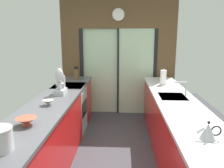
% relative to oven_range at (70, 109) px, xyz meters
% --- Properties ---
extents(ground_plane, '(5.04, 7.60, 0.02)m').
position_rel_oven_range_xyz_m(ground_plane, '(0.91, -0.65, -0.47)').
color(ground_plane, '#38383D').
extents(back_wall_unit, '(2.64, 0.12, 2.70)m').
position_rel_oven_range_xyz_m(back_wall_unit, '(0.91, 1.15, 1.07)').
color(back_wall_unit, brown).
rests_on(back_wall_unit, ground_plane).
extents(left_counter_run, '(0.62, 3.80, 0.92)m').
position_rel_oven_range_xyz_m(left_counter_run, '(-0.00, -1.12, 0.01)').
color(left_counter_run, red).
rests_on(left_counter_run, ground_plane).
extents(right_counter_run, '(0.62, 3.80, 0.92)m').
position_rel_oven_range_xyz_m(right_counter_run, '(1.82, -0.95, 0.01)').
color(right_counter_run, red).
rests_on(right_counter_run, ground_plane).
extents(sink_faucet, '(0.19, 0.02, 0.23)m').
position_rel_oven_range_xyz_m(sink_faucet, '(1.96, -0.70, 0.62)').
color(sink_faucet, '#B7BABC').
rests_on(sink_faucet, right_counter_run).
extents(oven_range, '(0.60, 0.60, 0.92)m').
position_rel_oven_range_xyz_m(oven_range, '(0.00, 0.00, 0.00)').
color(oven_range, '#B7BABC').
rests_on(oven_range, ground_plane).
extents(mixing_bowl_near, '(0.22, 0.22, 0.08)m').
position_rel_oven_range_xyz_m(mixing_bowl_near, '(0.02, -1.95, 0.51)').
color(mixing_bowl_near, '#BC4C38').
rests_on(mixing_bowl_near, left_counter_run).
extents(mixing_bowl_far, '(0.16, 0.16, 0.07)m').
position_rel_oven_range_xyz_m(mixing_bowl_far, '(0.02, -1.25, 0.50)').
color(mixing_bowl_far, gray).
rests_on(mixing_bowl_far, left_counter_run).
extents(knife_block, '(0.09, 0.14, 0.29)m').
position_rel_oven_range_xyz_m(knife_block, '(0.02, 0.65, 0.58)').
color(knife_block, brown).
rests_on(knife_block, left_counter_run).
extents(stand_mixer, '(0.17, 0.27, 0.42)m').
position_rel_oven_range_xyz_m(stand_mixer, '(0.02, -0.64, 0.63)').
color(stand_mixer, '#B7BABC').
rests_on(stand_mixer, left_counter_run).
extents(kettle, '(0.23, 0.15, 0.18)m').
position_rel_oven_range_xyz_m(kettle, '(1.80, -2.19, 0.54)').
color(kettle, '#B7BABC').
rests_on(kettle, right_counter_run).
extents(paper_towel_roll, '(0.13, 0.13, 0.31)m').
position_rel_oven_range_xyz_m(paper_towel_roll, '(1.80, 0.17, 0.60)').
color(paper_towel_roll, '#B7BABC').
rests_on(paper_towel_roll, right_counter_run).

